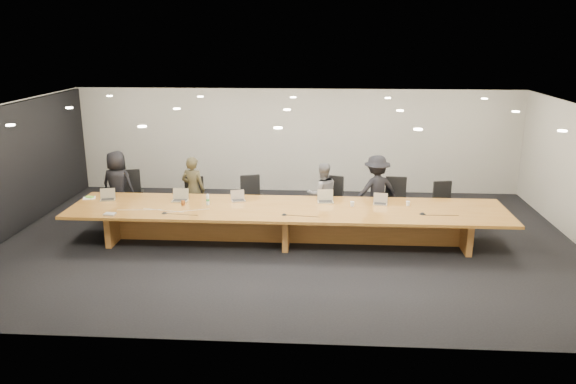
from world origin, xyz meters
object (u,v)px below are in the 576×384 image
amber_mug (183,203)px  chair_mid_right (330,201)px  laptop_b (180,195)px  laptop_d (326,196)px  laptop_e (380,199)px  mic_left (164,213)px  chair_mid_left (252,199)px  chair_far_left (130,195)px  laptop_a (107,195)px  mic_center (284,214)px  paper_cup_far (408,203)px  mic_right (423,213)px  person_d (376,191)px  av_box (110,214)px  paper_cup_near (352,204)px  chair_right (396,202)px  conference_table (287,218)px  person_c (322,194)px  chair_left (195,200)px  laptop_c (238,196)px  person_a (118,185)px  person_b (193,190)px  chair_far_right (445,204)px  water_bottle (208,200)px

amber_mug → chair_mid_right: bearing=20.8°
laptop_b → laptop_d: (3.12, 0.11, 0.00)m
laptop_e → mic_left: size_ratio=2.47×
chair_mid_left → chair_mid_right: chair_mid_right is taller
chair_far_left → laptop_a: bearing=-114.5°
mic_left → mic_center: size_ratio=1.03×
paper_cup_far → mic_right: size_ratio=0.70×
chair_mid_left → mic_center: 1.97m
laptop_d → mic_right: bearing=-23.8°
person_d → av_box: bearing=-0.4°
mic_left → laptop_e: bearing=11.6°
laptop_b → mic_center: laptop_b is taller
laptop_d → mic_left: (-3.22, -0.97, -0.12)m
paper_cup_near → mic_left: 3.84m
chair_far_left → laptop_d: size_ratio=3.46×
laptop_b → paper_cup_near: size_ratio=3.30×
chair_right → laptop_d: (-1.58, -0.73, 0.32)m
conference_table → laptop_e: size_ratio=30.84×
chair_mid_left → person_c: (1.62, -0.10, 0.18)m
paper_cup_near → av_box: paper_cup_near is taller
chair_mid_right → laptop_b: (-3.23, -0.90, 0.33)m
chair_left → laptop_a: size_ratio=3.38×
mic_center → mic_right: (2.74, 0.22, 0.00)m
chair_right → mic_center: 2.92m
conference_table → laptop_c: bearing=159.2°
laptop_c → mic_right: laptop_c is taller
person_a → mic_center: size_ratio=14.10×
laptop_c → mic_left: size_ratio=2.46×
chair_left → av_box: chair_left is taller
chair_far_left → person_b: bearing=-21.8°
chair_mid_right → laptop_d: bearing=-81.6°
chair_far_right → laptop_a: bearing=174.4°
conference_table → laptop_a: bearing=175.7°
conference_table → person_b: bearing=153.0°
chair_mid_left → mic_left: size_ratio=9.17×
laptop_e → mic_right: laptop_e is taller
person_b → water_bottle: 1.18m
conference_table → chair_mid_right: bearing=53.1°
laptop_b → person_a: bearing=148.7°
chair_far_left → person_c: size_ratio=0.81×
person_d → water_bottle: 3.78m
laptop_d → mic_center: size_ratio=2.91×
laptop_d → person_a: bearing=166.0°
chair_far_right → amber_mug: (-5.67, -1.20, 0.29)m
conference_table → amber_mug: amber_mug is taller
laptop_c → mic_right: 3.85m
amber_mug → chair_far_right: bearing=11.9°
chair_mid_left → laptop_a: chair_mid_left is taller
chair_mid_left → laptop_a: (-3.00, -0.96, 0.33)m
person_a → person_d: (5.96, -0.06, -0.00)m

